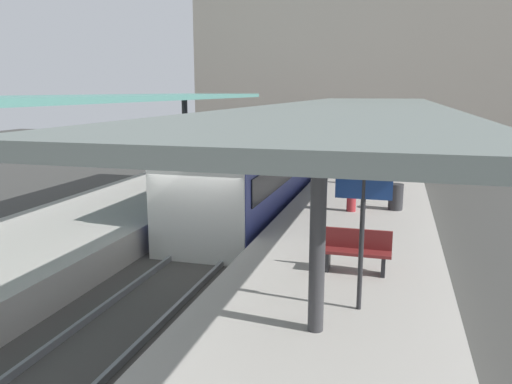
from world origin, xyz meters
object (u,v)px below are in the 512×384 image
platform_bench (356,249)px  litter_bin (396,197)px  passenger_near_bench (352,182)px  platform_sign (363,215)px  commuter_train (254,173)px

platform_bench → litter_bin: (0.74, 5.80, -0.06)m
platform_bench → passenger_near_bench: bearing=96.0°
platform_bench → litter_bin: bearing=82.7°
litter_bin → passenger_near_bench: passenger_near_bench is taller
platform_sign → passenger_near_bench: 7.10m
platform_sign → passenger_near_bench: bearing=96.2°
commuter_train → litter_bin: commuter_train is taller
platform_sign → passenger_near_bench: size_ratio=1.30×
commuter_train → passenger_near_bench: commuter_train is taller
commuter_train → platform_bench: 8.27m
commuter_train → passenger_near_bench: size_ratio=6.43×
passenger_near_bench → litter_bin: bearing=23.7°
commuter_train → litter_bin: size_ratio=13.69×
passenger_near_bench → platform_bench: bearing=-84.0°
commuter_train → passenger_near_bench: 4.10m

